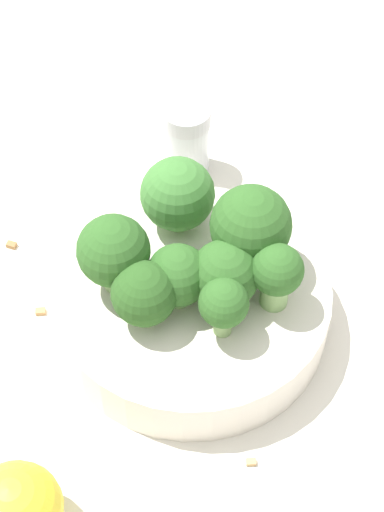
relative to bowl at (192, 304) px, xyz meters
The scene contains 17 objects.
ground_plane 0.02m from the bowl, ahead, with size 3.00×3.00×0.00m, color silver.
bowl is the anchor object (origin of this frame).
broccoli_floret_0 0.06m from the bowl, 137.75° to the right, with size 0.04×0.04×0.05m.
broccoli_floret_1 0.05m from the bowl, 131.48° to the right, with size 0.04×0.04×0.05m.
broccoli_floret_2 0.07m from the bowl, 31.58° to the left, with size 0.06×0.06×0.07m.
broccoli_floret_3 0.05m from the bowl, 18.77° to the right, with size 0.05×0.05×0.05m.
broccoli_floret_4 0.07m from the bowl, behind, with size 0.05×0.05×0.06m.
broccoli_floret_5 0.06m from the bowl, 57.03° to the right, with size 0.03×0.03×0.05m.
broccoli_floret_6 0.08m from the bowl, 103.27° to the left, with size 0.05×0.05×0.06m.
broccoli_floret_7 0.08m from the bowl, ahead, with size 0.04×0.04×0.05m.
pepper_shaker 0.15m from the bowl, 95.06° to the left, with size 0.04×0.04×0.06m.
lemon_wedge 0.18m from the bowl, 120.54° to the right, with size 0.06×0.06×0.06m, color yellow.
almond_crumb_0 0.12m from the bowl, 67.59° to the right, with size 0.01×0.00×0.01m, color tan.
almond_crumb_1 0.12m from the bowl, 76.85° to the left, with size 0.01×0.00×0.01m, color tan.
almond_crumb_2 0.12m from the bowl, 73.14° to the left, with size 0.01×0.01×0.01m, color olive.
almond_crumb_3 0.11m from the bowl, behind, with size 0.01×0.01×0.01m, color #AD7F4C.
almond_crumb_4 0.16m from the bowl, 157.11° to the left, with size 0.01×0.01×0.01m, color olive.
Camera 1 is at (0.02, -0.35, 0.51)m, focal length 60.00 mm.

